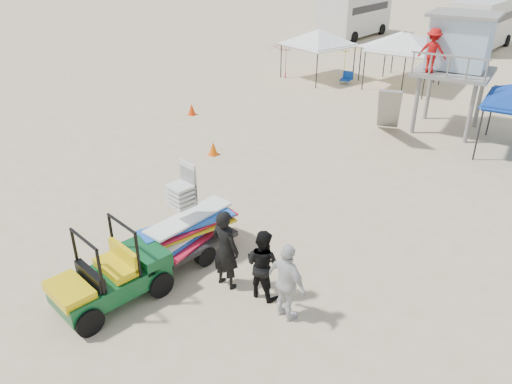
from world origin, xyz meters
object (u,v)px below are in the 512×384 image
Objects in this scene: utility_cart at (107,270)px; lifeguard_tower at (457,47)px; man_left at (225,249)px; surf_trailer at (188,224)px.

lifeguard_tower reaches higher than utility_cart.
surf_trailer is at bearing -12.95° from man_left.
man_left is at bearing 53.21° from utility_cart.
utility_cart is 2.33m from surf_trailer.
surf_trailer is (0.00, 2.33, 0.05)m from utility_cart.
lifeguard_tower reaches higher than man_left.
lifeguard_tower reaches higher than surf_trailer.
utility_cart is at bearing -95.23° from lifeguard_tower.
man_left is at bearing -89.48° from lifeguard_tower.
surf_trailer is 0.59× the size of lifeguard_tower.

